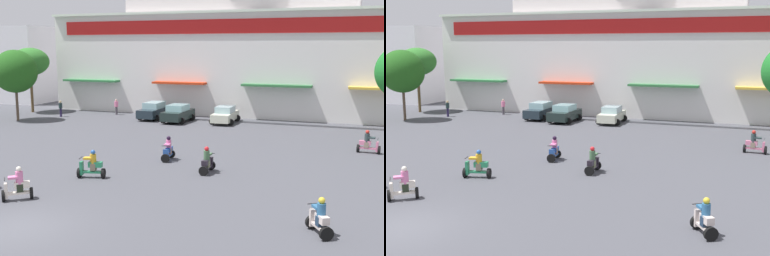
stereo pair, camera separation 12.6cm
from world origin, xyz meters
TOP-DOWN VIEW (x-y plane):
  - ground_plane at (0.00, 13.00)m, footprint 128.00×128.00m
  - colonial_building at (0.00, 35.70)m, footprint 39.03×15.70m
  - flank_building_left at (-29.73, 35.87)m, footprint 10.97×9.04m
  - plaza_tree_0 at (-20.54, 26.89)m, footprint 3.78×4.15m
  - plaza_tree_2 at (-18.10, 21.69)m, footprint 4.21×3.76m
  - parked_car_0 at (-6.52, 26.99)m, footprint 2.33×4.48m
  - parked_car_1 at (-3.69, 25.96)m, footprint 2.50×4.09m
  - parked_car_2 at (0.55, 26.82)m, footprint 2.31×4.28m
  - scooter_rider_0 at (12.64, 18.19)m, footprint 1.48×0.69m
  - scooter_rider_1 at (10.88, 3.20)m, footprint 1.11×1.39m
  - scooter_rider_2 at (-2.23, 2.72)m, footprint 1.35×1.26m
  - scooter_rider_3 at (1.23, 11.96)m, footprint 0.66×1.40m
  - scooter_rider_5 at (-1.05, 6.99)m, footprint 1.51×0.87m
  - scooter_rider_8 at (4.34, 9.98)m, footprint 0.53×1.45m
  - pedestrian_0 at (-15.73, 25.05)m, footprint 0.43×0.43m
  - pedestrian_1 at (-11.32, 28.26)m, footprint 0.51×0.51m

SIDE VIEW (x-z plane):
  - ground_plane at x=0.00m, z-range 0.00..0.00m
  - scooter_rider_3 at x=1.23m, z-range -0.14..1.34m
  - scooter_rider_8 at x=4.34m, z-range -0.14..1.35m
  - scooter_rider_1 at x=10.88m, z-range -0.12..1.34m
  - scooter_rider_0 at x=12.64m, z-range -0.14..1.37m
  - scooter_rider_2 at x=-2.23m, z-range -0.14..1.40m
  - scooter_rider_5 at x=-1.05m, z-range -0.12..1.39m
  - parked_car_2 at x=0.55m, z-range 0.00..1.53m
  - parked_car_0 at x=-6.52m, z-range 0.00..1.60m
  - parked_car_1 at x=-3.69m, z-range 0.00..1.60m
  - pedestrian_1 at x=-11.32m, z-range 0.10..1.67m
  - pedestrian_0 at x=-15.73m, z-range 0.11..1.71m
  - plaza_tree_2 at x=-18.10m, z-range 1.29..7.84m
  - flank_building_left at x=-29.73m, z-range 0.00..9.25m
  - plaza_tree_0 at x=-20.54m, z-range 1.90..8.61m
  - colonial_building at x=0.00m, z-range -1.44..17.94m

